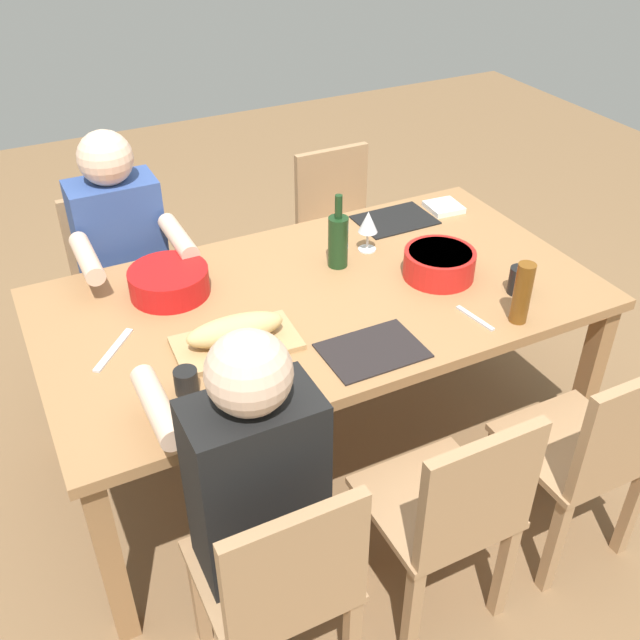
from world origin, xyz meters
name	(u,v)px	position (x,y,z in m)	size (l,w,h in m)	color
ground_plane	(320,444)	(0.00, 0.00, 0.00)	(8.00, 8.00, 0.00)	brown
dining_table	(320,311)	(0.00, 0.00, 0.67)	(1.97, 1.07, 0.74)	#9E7044
chair_near_left	(340,227)	(-0.54, -0.86, 0.48)	(0.40, 0.40, 0.85)	#A87F56
chair_far_center	(452,511)	(0.00, 0.86, 0.48)	(0.40, 0.40, 0.85)	#A87F56
chair_far_right	(282,583)	(0.54, 0.86, 0.48)	(0.40, 0.40, 0.85)	#A87F56
diner_far_right	(251,480)	(0.54, 0.67, 0.70)	(0.41, 0.53, 1.20)	#2D2D38
chair_near_right	(121,279)	(0.54, -0.86, 0.48)	(0.40, 0.40, 0.85)	#A87F56
diner_near_right	(124,255)	(0.54, -0.67, 0.70)	(0.41, 0.53, 1.20)	#2D2D38
chair_far_left	(592,451)	(-0.54, 0.86, 0.48)	(0.40, 0.40, 0.85)	#A87F56
serving_bowl_pasta	(439,262)	(-0.45, 0.08, 0.80)	(0.26, 0.26, 0.10)	red
serving_bowl_fruit	(169,280)	(0.48, -0.25, 0.80)	(0.28, 0.28, 0.10)	red
cutting_board	(236,343)	(0.38, 0.15, 0.75)	(0.40, 0.22, 0.02)	tan
bread_loaf	(235,330)	(0.38, 0.15, 0.81)	(0.32, 0.11, 0.09)	tan
wine_bottle	(338,240)	(-0.15, -0.16, 0.85)	(0.08, 0.08, 0.29)	#193819
beer_bottle	(522,293)	(-0.53, 0.45, 0.85)	(0.06, 0.06, 0.22)	brown
wine_glass	(368,224)	(-0.31, -0.21, 0.86)	(0.08, 0.08, 0.17)	silver
placemat_near_left	(395,220)	(-0.54, -0.37, 0.74)	(0.32, 0.23, 0.01)	black
placemat_far_center	(372,351)	(0.00, 0.37, 0.74)	(0.32, 0.23, 0.01)	black
cup_far_right	(186,382)	(0.59, 0.30, 0.78)	(0.07, 0.07, 0.08)	black
fork_far_right	(165,415)	(0.68, 0.37, 0.74)	(0.02, 0.17, 0.01)	silver
cup_far_left	(519,280)	(-0.64, 0.30, 0.79)	(0.07, 0.07, 0.10)	black
fork_far_left	(475,318)	(-0.40, 0.37, 0.74)	(0.02, 0.17, 0.01)	silver
carving_knife	(114,350)	(0.74, 0.00, 0.74)	(0.23, 0.02, 0.01)	silver
napkin_stack	(444,207)	(-0.79, -0.37, 0.75)	(0.14, 0.14, 0.02)	white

